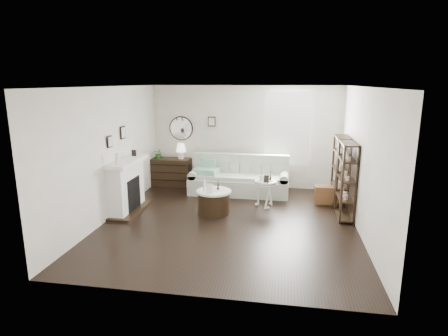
% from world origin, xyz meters
% --- Properties ---
extents(room, '(5.50, 5.50, 5.50)m').
position_xyz_m(room, '(0.73, 2.70, 1.60)').
color(room, black).
rests_on(room, ground).
extents(fireplace, '(0.50, 1.40, 1.84)m').
position_xyz_m(fireplace, '(-2.32, 0.30, 0.54)').
color(fireplace, white).
rests_on(fireplace, ground).
extents(shelf_unit_far, '(0.30, 0.80, 1.60)m').
position_xyz_m(shelf_unit_far, '(2.33, 1.55, 0.80)').
color(shelf_unit_far, black).
rests_on(shelf_unit_far, ground).
extents(shelf_unit_near, '(0.30, 0.80, 1.60)m').
position_xyz_m(shelf_unit_near, '(2.33, 0.65, 0.80)').
color(shelf_unit_near, black).
rests_on(shelf_unit_near, ground).
extents(sofa, '(2.49, 0.86, 0.97)m').
position_xyz_m(sofa, '(-0.07, 2.08, 0.32)').
color(sofa, '#AAB6A2').
rests_on(sofa, ground).
extents(quilt, '(0.61, 0.52, 0.14)m').
position_xyz_m(quilt, '(-0.88, 1.95, 0.57)').
color(quilt, '#299677').
rests_on(quilt, sofa).
extents(suitcase, '(0.65, 0.24, 0.43)m').
position_xyz_m(suitcase, '(2.10, 1.52, 0.21)').
color(suitcase, brown).
rests_on(suitcase, ground).
extents(dresser, '(1.14, 0.49, 0.76)m').
position_xyz_m(dresser, '(-2.03, 2.47, 0.38)').
color(dresser, black).
rests_on(dresser, ground).
extents(table_lamp, '(0.33, 0.33, 0.42)m').
position_xyz_m(table_lamp, '(-1.70, 2.47, 0.97)').
color(table_lamp, white).
rests_on(table_lamp, dresser).
extents(potted_plant, '(0.27, 0.24, 0.27)m').
position_xyz_m(potted_plant, '(-2.31, 2.42, 0.89)').
color(potted_plant, '#20631C').
rests_on(potted_plant, dresser).
extents(drum_table, '(0.75, 0.75, 0.52)m').
position_xyz_m(drum_table, '(-0.41, 0.45, 0.26)').
color(drum_table, black).
rests_on(drum_table, ground).
extents(pedestal_table, '(0.51, 0.51, 0.62)m').
position_xyz_m(pedestal_table, '(0.66, 1.09, 0.56)').
color(pedestal_table, white).
rests_on(pedestal_table, ground).
extents(eiffel_drum, '(0.14, 0.14, 0.21)m').
position_xyz_m(eiffel_drum, '(-0.33, 0.50, 0.62)').
color(eiffel_drum, black).
rests_on(eiffel_drum, drum_table).
extents(bottle_drum, '(0.07, 0.07, 0.30)m').
position_xyz_m(bottle_drum, '(-0.60, 0.37, 0.67)').
color(bottle_drum, silver).
rests_on(bottle_drum, drum_table).
extents(card_frame_drum, '(0.16, 0.09, 0.20)m').
position_xyz_m(card_frame_drum, '(-0.46, 0.26, 0.62)').
color(card_frame_drum, white).
rests_on(card_frame_drum, drum_table).
extents(eiffel_ped, '(0.13, 0.13, 0.20)m').
position_xyz_m(eiffel_ped, '(0.76, 1.12, 0.71)').
color(eiffel_ped, black).
rests_on(eiffel_ped, pedestal_table).
extents(flask_ped, '(0.14, 0.14, 0.26)m').
position_xyz_m(flask_ped, '(0.57, 1.11, 0.74)').
color(flask_ped, silver).
rests_on(flask_ped, pedestal_table).
extents(card_frame_ped, '(0.13, 0.07, 0.16)m').
position_xyz_m(card_frame_ped, '(0.68, 0.95, 0.69)').
color(card_frame_ped, black).
rests_on(card_frame_ped, pedestal_table).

